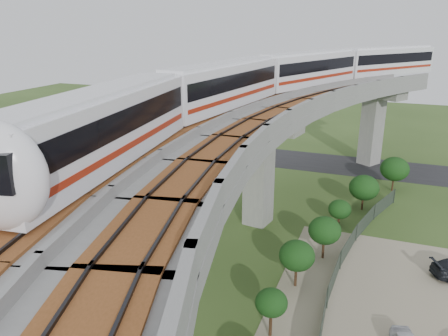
{
  "coord_description": "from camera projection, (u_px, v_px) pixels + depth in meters",
  "views": [
    {
      "loc": [
        10.63,
        -23.79,
        16.97
      ],
      "look_at": [
        0.63,
        2.66,
        7.5
      ],
      "focal_mm": 35.0,
      "sensor_mm": 36.0,
      "label": 1
    }
  ],
  "objects": [
    {
      "name": "metro_train",
      "position": [
        289.0,
        78.0,
        38.42
      ],
      "size": [
        19.57,
        59.39,
        3.64
      ],
      "color": "white",
      "rests_on": "ground"
    },
    {
      "name": "tree_2",
      "position": [
        340.0,
        209.0,
        37.9
      ],
      "size": [
        1.97,
        1.97,
        2.37
      ],
      "color": "#382314",
      "rests_on": "ground"
    },
    {
      "name": "tree_3",
      "position": [
        325.0,
        230.0,
        32.3
      ],
      "size": [
        2.43,
        2.43,
        3.36
      ],
      "color": "#382314",
      "rests_on": "ground"
    },
    {
      "name": "tree_1",
      "position": [
        364.0,
        188.0,
        40.91
      ],
      "size": [
        2.78,
        2.78,
        3.41
      ],
      "color": "#382314",
      "rests_on": "ground"
    },
    {
      "name": "ground",
      "position": [
        202.0,
        281.0,
        30.06
      ],
      "size": [
        160.0,
        160.0,
        0.0
      ],
      "primitive_type": "plane",
      "color": "#354E1F",
      "rests_on": "ground"
    },
    {
      "name": "tree_4",
      "position": [
        297.0,
        256.0,
        28.81
      ],
      "size": [
        2.39,
        2.39,
        3.35
      ],
      "color": "#382314",
      "rests_on": "ground"
    },
    {
      "name": "tree_0",
      "position": [
        395.0,
        169.0,
        45.47
      ],
      "size": [
        2.94,
        2.94,
        3.69
      ],
      "color": "#382314",
      "rests_on": "ground"
    },
    {
      "name": "asphalt_road",
      "position": [
        294.0,
        160.0,
        56.66
      ],
      "size": [
        60.0,
        8.0,
        0.03
      ],
      "primitive_type": "cube",
      "color": "#232326",
      "rests_on": "ground"
    },
    {
      "name": "fence",
      "position": [
        349.0,
        303.0,
        26.55
      ],
      "size": [
        3.87,
        38.73,
        1.5
      ],
      "color": "#2D382D",
      "rests_on": "ground"
    },
    {
      "name": "tree_5",
      "position": [
        271.0,
        303.0,
        24.13
      ],
      "size": [
        1.82,
        1.82,
        3.02
      ],
      "color": "#382314",
      "rests_on": "ground"
    },
    {
      "name": "viaduct",
      "position": [
        259.0,
        163.0,
        25.89
      ],
      "size": [
        19.58,
        73.98,
        11.4
      ],
      "color": "#99968E",
      "rests_on": "ground"
    }
  ]
}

